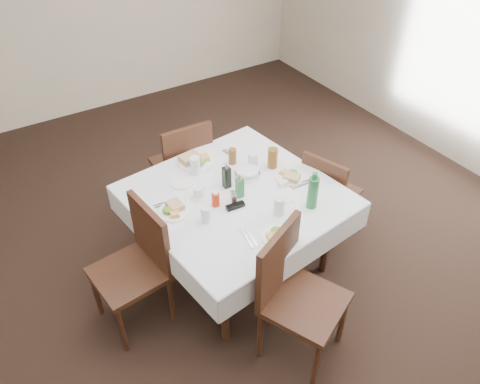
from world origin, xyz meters
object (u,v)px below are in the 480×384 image
(dining_table, at_px, (236,202))
(chair_north, at_px, (184,162))
(water_s, at_px, (279,206))
(coffee_mug, at_px, (199,193))
(water_w, at_px, (206,215))
(oil_cruet_dark, at_px, (227,176))
(water_e, at_px, (253,161))
(bread_basket, at_px, (247,173))
(chair_east, at_px, (327,191))
(chair_west, at_px, (139,260))
(ketchup_bottle, at_px, (216,199))
(green_bottle, at_px, (313,192))
(water_n, at_px, (195,166))
(oil_cruet_green, at_px, (240,187))
(chair_south, at_px, (292,288))

(dining_table, height_order, chair_north, chair_north)
(water_s, relative_size, coffee_mug, 1.12)
(water_w, relative_size, oil_cruet_dark, 0.56)
(water_e, distance_m, bread_basket, 0.13)
(chair_east, xyz_separation_m, chair_west, (-1.68, 0.05, 0.07))
(water_s, bearing_deg, chair_east, 19.86)
(chair_west, height_order, ketchup_bottle, chair_west)
(green_bottle, bearing_deg, bread_basket, 109.74)
(water_n, bearing_deg, coffee_mug, -113.10)
(oil_cruet_green, bearing_deg, oil_cruet_dark, 98.08)
(water_e, xyz_separation_m, oil_cruet_green, (-0.28, -0.25, 0.02))
(chair_south, bearing_deg, coffee_mug, 99.67)
(water_e, relative_size, coffee_mug, 1.14)
(oil_cruet_green, height_order, coffee_mug, oil_cruet_green)
(water_e, distance_m, coffee_mug, 0.55)
(ketchup_bottle, bearing_deg, coffee_mug, 111.35)
(water_w, bearing_deg, water_n, 69.26)
(chair_west, bearing_deg, water_n, 32.63)
(chair_north, height_order, water_n, chair_north)
(chair_east, relative_size, bread_basket, 4.27)
(water_n, xyz_separation_m, oil_cruet_green, (0.14, -0.44, 0.01))
(water_n, height_order, coffee_mug, water_n)
(chair_north, height_order, water_w, chair_north)
(oil_cruet_green, bearing_deg, chair_south, -97.03)
(ketchup_bottle, bearing_deg, water_n, 82.08)
(chair_west, distance_m, water_w, 0.57)
(green_bottle, bearing_deg, chair_west, 163.44)
(water_w, height_order, green_bottle, green_bottle)
(chair_north, height_order, chair_south, chair_south)
(chair_north, distance_m, bread_basket, 0.78)
(water_w, bearing_deg, coffee_mug, 71.83)
(ketchup_bottle, distance_m, green_bottle, 0.70)
(water_w, xyz_separation_m, oil_cruet_dark, (0.33, 0.26, 0.03))
(bread_basket, relative_size, oil_cruet_green, 0.98)
(chair_south, distance_m, oil_cruet_dark, 1.00)
(water_e, bearing_deg, green_bottle, -80.80)
(water_e, xyz_separation_m, oil_cruet_dark, (-0.30, -0.09, 0.02))
(chair_south, height_order, water_w, chair_south)
(coffee_mug, bearing_deg, oil_cruet_dark, -0.78)
(oil_cruet_dark, bearing_deg, chair_east, -13.86)
(water_n, xyz_separation_m, bread_basket, (0.33, -0.26, -0.04))
(chair_east, relative_size, oil_cruet_green, 4.17)
(dining_table, bearing_deg, water_w, -156.46)
(water_s, height_order, bread_basket, water_s)
(bread_basket, bearing_deg, chair_north, 106.43)
(water_w, distance_m, ketchup_bottle, 0.19)
(chair_south, xyz_separation_m, water_n, (-0.04, 1.24, 0.25))
(bread_basket, bearing_deg, coffee_mug, -177.19)
(chair_east, distance_m, bread_basket, 0.76)
(chair_west, height_order, water_n, chair_west)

